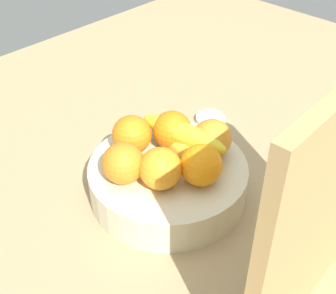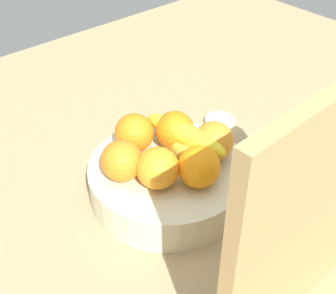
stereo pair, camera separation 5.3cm
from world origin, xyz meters
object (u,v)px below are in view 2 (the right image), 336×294
(orange_front_right, at_px, (158,168))
(orange_top_stack, at_px, (134,133))
(orange_center, at_px, (199,167))
(banana_bunch, at_px, (184,140))
(orange_front_left, at_px, (122,161))
(orange_back_right, at_px, (175,130))
(fruit_bowl, at_px, (168,179))
(jar_lid, at_px, (220,121))
(orange_back_left, at_px, (213,141))
(cutting_board, at_px, (306,224))

(orange_front_right, height_order, orange_top_stack, same)
(orange_center, height_order, banana_bunch, orange_center)
(orange_front_right, relative_size, orange_top_stack, 1.00)
(banana_bunch, bearing_deg, orange_front_left, -10.09)
(orange_back_right, bearing_deg, fruit_bowl, 36.52)
(banana_bunch, distance_m, jar_lid, 0.22)
(jar_lid, bearing_deg, orange_back_left, 38.88)
(fruit_bowl, bearing_deg, orange_back_right, -143.48)
(orange_center, distance_m, orange_back_left, 0.07)
(orange_center, xyz_separation_m, orange_back_right, (-0.04, -0.10, 0.00))
(orange_front_left, xyz_separation_m, banana_bunch, (-0.12, 0.02, -0.00))
(orange_front_left, distance_m, cutting_board, 0.32)
(orange_back_left, bearing_deg, jar_lid, -141.12)
(fruit_bowl, bearing_deg, orange_back_left, 155.66)
(orange_center, bearing_deg, orange_back_left, -153.81)
(orange_front_right, bearing_deg, orange_center, 141.61)
(orange_front_left, relative_size, cutting_board, 0.19)
(orange_back_right, xyz_separation_m, orange_top_stack, (0.06, -0.04, 0.00))
(orange_front_right, distance_m, banana_bunch, 0.09)
(orange_center, relative_size, orange_back_left, 1.00)
(orange_front_right, relative_size, cutting_board, 0.19)
(cutting_board, bearing_deg, orange_front_left, -85.17)
(orange_back_left, height_order, orange_back_right, same)
(cutting_board, relative_size, jar_lid, 5.62)
(orange_back_right, bearing_deg, jar_lid, -162.53)
(orange_back_left, height_order, jar_lid, orange_back_left)
(banana_bunch, relative_size, jar_lid, 2.84)
(orange_back_left, bearing_deg, cutting_board, 65.75)
(orange_front_right, height_order, orange_back_left, same)
(orange_back_left, bearing_deg, orange_top_stack, -50.88)
(orange_front_right, bearing_deg, orange_top_stack, -106.68)
(orange_front_right, distance_m, cutting_board, 0.27)
(orange_front_right, distance_m, orange_back_left, 0.12)
(orange_front_left, distance_m, banana_bunch, 0.12)
(orange_center, xyz_separation_m, banana_bunch, (-0.03, -0.07, -0.00))
(orange_front_right, xyz_separation_m, orange_back_left, (-0.12, 0.01, 0.00))
(orange_front_right, distance_m, orange_center, 0.07)
(orange_back_right, relative_size, banana_bunch, 0.38)
(orange_center, distance_m, orange_top_stack, 0.14)
(fruit_bowl, xyz_separation_m, orange_back_right, (-0.05, -0.03, 0.07))
(orange_front_right, height_order, orange_back_right, same)
(orange_top_stack, bearing_deg, orange_front_right, 73.32)
(orange_front_left, relative_size, banana_bunch, 0.38)
(orange_center, xyz_separation_m, cutting_board, (0.05, 0.22, 0.08))
(fruit_bowl, relative_size, orange_back_right, 3.98)
(orange_top_stack, distance_m, cutting_board, 0.37)
(orange_back_right, height_order, orange_top_stack, same)
(cutting_board, bearing_deg, orange_top_stack, -95.93)
(orange_front_left, distance_m, orange_top_stack, 0.08)
(cutting_board, bearing_deg, orange_back_right, -106.72)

